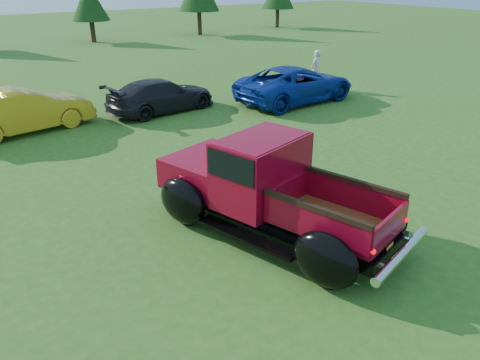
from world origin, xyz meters
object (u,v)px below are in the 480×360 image
Objects in this scene: tree_mid_right at (89,1)px; pickup_truck at (261,185)px; show_car_grey at (161,95)px; show_car_blue at (296,84)px; spectator at (315,70)px; show_car_yellow at (24,111)px.

tree_mid_right reaches higher than pickup_truck.
show_car_blue is (5.37, -1.64, 0.11)m from show_car_grey.
pickup_truck reaches higher than spectator.
pickup_truck is at bearing -100.13° from tree_mid_right.
show_car_blue reaches higher than show_car_grey.
show_car_blue is at bearing -85.22° from tree_mid_right.
tree_mid_right is at bearing -33.94° from show_car_yellow.
show_car_blue is 2.63m from spectator.
spectator reaches higher than show_car_yellow.
show_car_grey is at bearing 60.81° from pickup_truck.
tree_mid_right is at bearing -0.28° from show_car_blue.
show_car_yellow is (-8.47, -20.59, -2.23)m from tree_mid_right.
pickup_truck is 1.33× the size of show_car_grey.
tree_mid_right reaches higher than show_car_grey.
pickup_truck is at bearing 132.17° from show_car_blue.
tree_mid_right is at bearing 62.03° from pickup_truck.
pickup_truck reaches higher than show_car_yellow.
spectator is at bearing -78.92° from tree_mid_right.
show_car_blue is (7.28, 7.88, -0.22)m from pickup_truck.
pickup_truck is at bearing 19.45° from spectator.
tree_mid_right is 0.97× the size of show_car_yellow.
show_car_grey is at bearing -99.57° from tree_mid_right.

